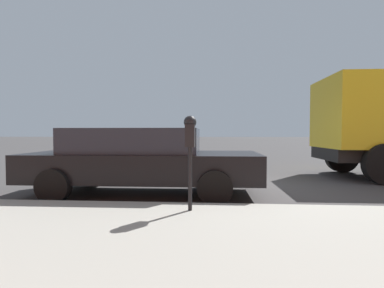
{
  "coord_description": "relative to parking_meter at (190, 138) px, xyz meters",
  "views": [
    {
      "loc": [
        -7.15,
        0.4,
        1.29
      ],
      "look_at": [
        -2.47,
        0.75,
        1.13
      ],
      "focal_mm": 28.0,
      "sensor_mm": 36.0,
      "label": 1
    }
  ],
  "objects": [
    {
      "name": "car_black",
      "position": [
        1.78,
        1.19,
        -0.47
      ],
      "size": [
        2.08,
        4.84,
        1.4
      ],
      "rotation": [
        0.0,
        0.0,
        3.15
      ],
      "color": "black",
      "rests_on": "ground_plane"
    },
    {
      "name": "ground_plane",
      "position": [
        2.7,
        -0.76,
        -1.22
      ],
      "size": [
        220.0,
        220.0,
        0.0
      ],
      "primitive_type": "plane",
      "color": "#3D3A3A"
    },
    {
      "name": "parking_meter",
      "position": [
        0.0,
        0.0,
        0.0
      ],
      "size": [
        0.21,
        0.19,
        1.42
      ],
      "color": "black",
      "rests_on": "sidewalk"
    }
  ]
}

